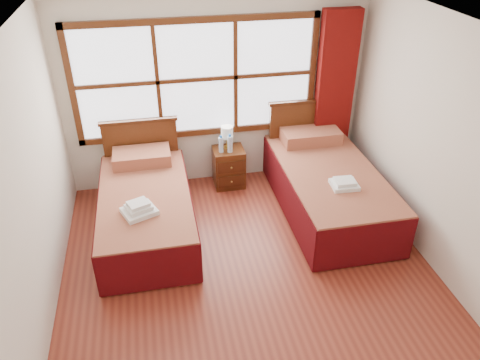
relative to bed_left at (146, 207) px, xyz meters
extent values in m
plane|color=maroon|center=(1.05, -1.20, -0.32)|extent=(4.50, 4.50, 0.00)
plane|color=white|center=(1.05, -1.20, 2.28)|extent=(4.50, 4.50, 0.00)
plane|color=silver|center=(1.05, 1.05, 0.98)|extent=(4.00, 0.00, 4.00)
plane|color=silver|center=(-0.95, -1.20, 0.98)|extent=(0.00, 4.50, 4.50)
plane|color=silver|center=(3.05, -1.20, 0.98)|extent=(0.00, 4.50, 4.50)
cube|color=white|center=(0.80, 1.02, 1.18)|extent=(3.00, 0.02, 1.40)
cube|color=#4E2611|center=(0.80, 1.00, 0.44)|extent=(3.16, 0.06, 0.08)
cube|color=#4E2611|center=(0.80, 1.00, 1.92)|extent=(3.16, 0.06, 0.08)
cube|color=#4E2611|center=(-0.74, 1.00, 1.18)|extent=(0.08, 0.06, 1.56)
cube|color=#4E2611|center=(2.34, 1.00, 1.18)|extent=(0.08, 0.06, 1.56)
cube|color=#4E2611|center=(0.30, 1.00, 1.18)|extent=(0.05, 0.05, 1.40)
cube|color=#4E2611|center=(1.30, 1.00, 1.18)|extent=(0.05, 0.05, 1.40)
cube|color=#4E2611|center=(0.80, 1.00, 1.18)|extent=(3.00, 0.05, 0.05)
cube|color=#6A0D0A|center=(2.65, 0.91, 0.85)|extent=(0.50, 0.16, 2.30)
cube|color=#3F1D0D|center=(0.00, -0.07, -0.17)|extent=(0.93, 1.86, 0.30)
cube|color=maroon|center=(0.00, -0.07, 0.11)|extent=(1.04, 2.06, 0.25)
cube|color=#53080C|center=(-0.52, -0.07, -0.04)|extent=(0.03, 2.06, 0.51)
cube|color=#53080C|center=(0.52, -0.07, -0.04)|extent=(0.03, 2.06, 0.51)
cube|color=#53080C|center=(0.00, -1.09, -0.04)|extent=(1.04, 0.03, 0.51)
cube|color=maroon|center=(0.00, 0.68, 0.32)|extent=(0.73, 0.42, 0.16)
cube|color=#4E2611|center=(0.00, 0.94, 0.19)|extent=(0.97, 0.06, 1.01)
cube|color=#3F1D0D|center=(0.00, 0.94, 0.70)|extent=(1.01, 0.08, 0.04)
cube|color=#3F1D0D|center=(2.29, -0.07, -0.15)|extent=(1.01, 2.01, 0.33)
cube|color=maroon|center=(2.29, -0.07, 0.15)|extent=(1.13, 2.23, 0.27)
cube|color=#53080C|center=(1.73, -0.07, -0.02)|extent=(0.03, 2.23, 0.56)
cube|color=#53080C|center=(2.85, -0.07, -0.02)|extent=(0.03, 2.23, 0.56)
cube|color=#53080C|center=(2.29, -1.17, -0.02)|extent=(1.13, 0.03, 0.56)
cube|color=maroon|center=(2.29, 0.74, 0.37)|extent=(0.79, 0.46, 0.17)
cube|color=#4E2611|center=(2.29, 0.94, 0.23)|extent=(1.05, 0.06, 1.09)
cube|color=#3F1D0D|center=(2.29, 0.94, 0.79)|extent=(1.09, 0.08, 0.04)
cube|color=#4E2611|center=(1.16, 0.80, -0.04)|extent=(0.42, 0.37, 0.56)
cube|color=#3F1D0D|center=(1.16, 0.61, -0.15)|extent=(0.37, 0.02, 0.17)
cube|color=#3F1D0D|center=(1.16, 0.61, 0.07)|extent=(0.37, 0.02, 0.17)
sphere|color=olive|center=(1.16, 0.59, -0.15)|extent=(0.03, 0.03, 0.03)
sphere|color=olive|center=(1.16, 0.59, 0.07)|extent=(0.03, 0.03, 0.03)
cube|color=white|center=(-0.06, -0.46, 0.26)|extent=(0.43, 0.41, 0.05)
cube|color=white|center=(-0.06, -0.46, 0.32)|extent=(0.32, 0.30, 0.05)
cube|color=white|center=(-0.06, -0.46, 0.36)|extent=(0.27, 0.25, 0.04)
cube|color=white|center=(2.31, -0.46, 0.31)|extent=(0.32, 0.28, 0.05)
cube|color=white|center=(2.31, -0.46, 0.35)|extent=(0.24, 0.21, 0.04)
cylinder|color=gold|center=(1.15, 0.86, 0.25)|extent=(0.10, 0.10, 0.02)
cylinder|color=gold|center=(1.15, 0.86, 0.33)|extent=(0.02, 0.02, 0.14)
cylinder|color=silver|center=(1.15, 0.86, 0.47)|extent=(0.16, 0.16, 0.16)
cylinder|color=silver|center=(1.05, 0.75, 0.35)|extent=(0.06, 0.06, 0.21)
cylinder|color=blue|center=(1.05, 0.75, 0.47)|extent=(0.03, 0.03, 0.03)
cylinder|color=silver|center=(1.17, 0.73, 0.35)|extent=(0.07, 0.07, 0.23)
cylinder|color=blue|center=(1.17, 0.73, 0.48)|extent=(0.03, 0.03, 0.03)
camera|label=1|loc=(0.19, -4.74, 3.23)|focal=35.00mm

